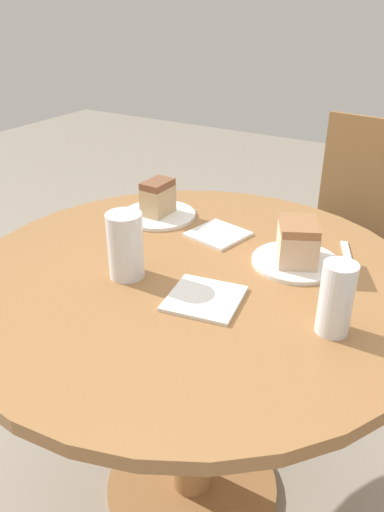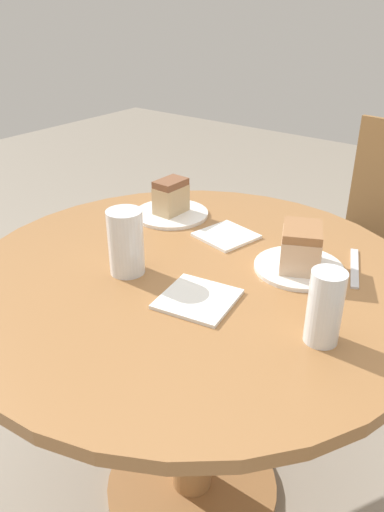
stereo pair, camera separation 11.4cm
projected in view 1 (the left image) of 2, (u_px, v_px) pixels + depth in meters
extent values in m
plane|color=gray|center=(192.00, 486.00, 1.51)|extent=(8.00, 8.00, 0.00)
cylinder|color=#9E6B3D|center=(192.00, 484.00, 1.51)|extent=(0.51, 0.51, 0.03)
cylinder|color=#9E6B3D|center=(192.00, 394.00, 1.34)|extent=(0.12, 0.12, 0.70)
cylinder|color=#9E6B3D|center=(192.00, 277.00, 1.17)|extent=(1.07, 1.07, 0.03)
cylinder|color=olive|center=(266.00, 309.00, 1.98)|extent=(0.04, 0.04, 0.43)
cylinder|color=olive|center=(354.00, 344.00, 1.78)|extent=(0.04, 0.04, 0.43)
cylinder|color=olive|center=(312.00, 270.00, 2.25)|extent=(0.04, 0.04, 0.43)
cube|color=black|center=(338.00, 253.00, 1.91)|extent=(0.46, 0.49, 0.03)
cube|color=olive|center=(369.00, 178.00, 1.94)|extent=(0.39, 0.07, 0.46)
cylinder|color=white|center=(295.00, 262.00, 1.19)|extent=(0.21, 0.21, 0.01)
cylinder|color=white|center=(158.00, 215.00, 1.44)|extent=(0.21, 0.21, 0.01)
cube|color=beige|center=(297.00, 245.00, 1.17)|extent=(0.13, 0.14, 0.08)
cube|color=#9E6B42|center=(299.00, 226.00, 1.15)|extent=(0.13, 0.14, 0.02)
cube|color=tan|center=(158.00, 201.00, 1.42)|extent=(0.06, 0.10, 0.08)
cube|color=brown|center=(157.00, 184.00, 1.40)|extent=(0.06, 0.09, 0.02)
cylinder|color=beige|center=(126.00, 258.00, 1.12)|extent=(0.07, 0.07, 0.09)
cylinder|color=white|center=(126.00, 246.00, 1.11)|extent=(0.08, 0.08, 0.15)
cylinder|color=silver|center=(334.00, 311.00, 0.94)|extent=(0.06, 0.06, 0.09)
cylinder|color=white|center=(336.00, 299.00, 0.92)|extent=(0.06, 0.06, 0.15)
cube|color=white|center=(204.00, 298.00, 1.05)|extent=(0.17, 0.17, 0.01)
cube|color=silver|center=(348.00, 259.00, 1.21)|extent=(0.09, 0.18, 0.00)
cube|color=white|center=(218.00, 234.00, 1.33)|extent=(0.16, 0.16, 0.01)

